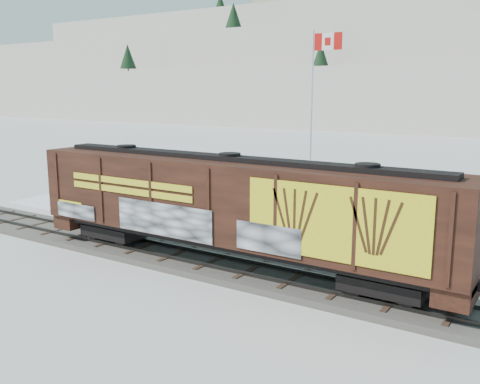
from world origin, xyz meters
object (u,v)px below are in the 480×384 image
Objects in this scene: car_silver at (172,207)px; car_white at (334,228)px; flagpole at (312,148)px; car_dark at (356,230)px; hopper_railcar at (230,204)px.

car_white reaches higher than car_silver.
flagpole reaches higher than car_dark.
car_silver is 0.88× the size of car_dark.
flagpole reaches higher than car_white.
car_white is 1.25m from car_dark.
hopper_railcar is 6.88m from car_white.
flagpole is 2.52× the size of car_dark.
car_dark is at bearing -58.06° from car_white.
hopper_railcar is 3.87× the size of car_white.
car_silver is at bearing 143.80° from hopper_railcar.
flagpole reaches higher than car_silver.
flagpole is 9.39m from car_silver.
hopper_railcar reaches higher than car_dark.
hopper_railcar is at bearing -80.49° from flagpole.
car_dark is (2.92, 7.12, -2.30)m from hopper_railcar.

